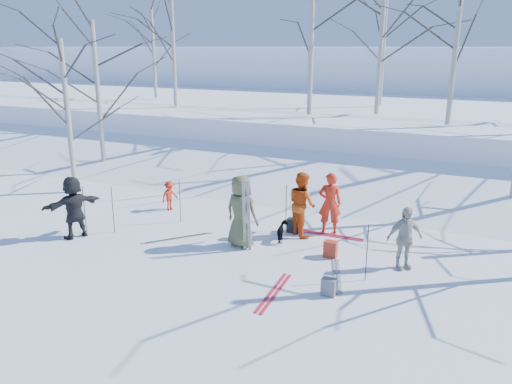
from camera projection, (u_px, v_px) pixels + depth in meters
The scene contains 34 objects.
ground at pixel (231, 257), 12.45m from camera, with size 120.00×120.00×0.00m, color white.
snow_ramp at pixel (318, 184), 18.51m from camera, with size 70.00×9.50×1.40m, color white.
snow_plateau at pixel (376, 124), 26.97m from camera, with size 70.00×18.00×2.20m, color white.
far_hill at pixel (426, 82), 44.98m from camera, with size 90.00×30.00×6.00m, color white.
skier_olive_center at pixel (241, 211), 12.92m from camera, with size 0.94×0.61×1.91m, color brown.
skier_red_north at pixel (330, 203), 13.85m from camera, with size 0.64×0.42×1.75m, color red.
skier_redor_behind at pixel (302, 204), 13.73m from camera, with size 0.87×0.68×1.79m, color #D34910.
skier_red_seated at pixel (170, 196), 15.93m from camera, with size 0.62×0.35×0.96m, color red.
skier_cream_east at pixel (404, 238), 11.64m from camera, with size 0.89×0.37×1.52m, color beige.
skier_grey_west at pixel (74, 207), 13.54m from camera, with size 1.61×0.51×1.73m, color black.
dog at pixel (283, 232), 13.40m from camera, with size 0.29×0.63×0.53m, color black.
upright_ski_left at pixel (244, 216), 12.58m from camera, with size 0.07×0.02×1.90m, color silver.
upright_ski_right at pixel (249, 216), 12.55m from camera, with size 0.07×0.02×1.90m, color silver.
ski_pair_a at pixel (337, 275), 11.45m from camera, with size 0.78×1.87×0.02m, color silver, non-canonical shape.
ski_pair_b at pixel (274, 292), 10.64m from camera, with size 0.31×1.91×0.02m, color #B71A2F, non-canonical shape.
ski_pair_c at pixel (330, 235), 13.89m from camera, with size 1.90×0.21×0.02m, color #B71A2F, non-canonical shape.
ski_pair_d at pixel (177, 238), 13.66m from camera, with size 1.38×1.58×0.02m, color silver, non-canonical shape.
ski_pole_a at pixel (113, 210), 13.93m from camera, with size 0.02×0.02×1.34m, color black.
ski_pole_b at pixel (180, 201), 14.75m from camera, with size 0.02×0.02×1.34m, color black.
ski_pole_c at pixel (301, 209), 14.01m from camera, with size 0.02×0.02×1.34m, color black.
ski_pole_d at pixel (367, 253), 11.03m from camera, with size 0.02×0.02×1.34m, color black.
ski_pole_e at pixel (286, 208), 14.10m from camera, with size 0.02×0.02×1.34m, color black.
ski_pole_f at pixel (84, 210), 13.95m from camera, with size 0.02×0.02×1.34m, color black.
backpack_red at pixel (331, 249), 12.40m from camera, with size 0.32×0.22×0.42m, color #AA2E1A.
backpack_grey at pixel (329, 287), 10.50m from camera, with size 0.30×0.20×0.38m, color slate.
backpack_dark at pixel (293, 225), 14.08m from camera, with size 0.34×0.24×0.40m, color black.
birch_plateau_b at pixel (381, 39), 21.07m from camera, with size 5.00×5.00×6.29m, color silver, non-canonical shape.
birch_plateau_c at pixel (383, 45), 24.62m from camera, with size 4.72×4.72×5.89m, color silver, non-canonical shape.
birch_plateau_d at pixel (154, 53), 28.19m from camera, with size 4.13×4.13×5.04m, color silver, non-canonical shape.
birch_plateau_e at pixel (173, 44), 24.25m from camera, with size 4.76×4.76×5.94m, color silver, non-canonical shape.
birch_plateau_g at pixel (456, 45), 18.18m from camera, with size 4.69×4.69×5.84m, color silver, non-canonical shape.
birch_plateau_h at pixel (312, 31), 20.88m from camera, with size 5.47×5.47×6.96m, color silver, non-canonical shape.
birch_edge_a at pixel (68, 118), 17.28m from camera, with size 4.33×4.33×5.32m, color silver, non-canonical shape.
birch_edge_d at pixel (98, 99), 20.14m from camera, with size 4.84×4.84×6.05m, color silver, non-canonical shape.
Camera 1 is at (5.40, -10.16, 5.06)m, focal length 35.00 mm.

